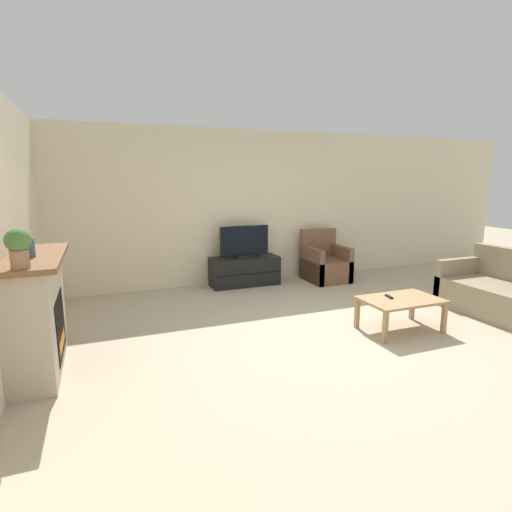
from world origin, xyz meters
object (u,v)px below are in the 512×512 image
Objects in this scene: fireplace at (37,312)px; mantel_vase_left at (24,255)px; armchair at (325,264)px; tv_stand at (245,271)px; potted_plant at (18,246)px; mantel_vase_centre_left at (30,247)px; coffee_table at (401,302)px; tv at (244,243)px; remote at (389,297)px.

mantel_vase_left is at bearing -87.80° from fireplace.
tv_stand is at bearing 172.01° from armchair.
potted_plant reaches higher than mantel_vase_left.
mantel_vase_centre_left is at bearing -81.27° from fireplace.
tv_stand is 1.26× the size of coffee_table.
tv is at bearing -90.00° from tv_stand.
fireplace reaches higher than tv_stand.
armchair is (1.50, -0.21, 0.05)m from tv_stand.
potted_plant is at bearing -90.00° from mantel_vase_centre_left.
coffee_table is (4.00, -0.50, -0.22)m from fireplace.
mantel_vase_centre_left is 0.22× the size of armchair.
tv_stand is at bearing 90.00° from tv.
mantel_vase_left reaches higher than armchair.
mantel_vase_centre_left is 0.21× the size of coffee_table.
mantel_vase_left is 0.20× the size of tv.
coffee_table is (-0.45, -2.53, 0.06)m from armchair.
tv_stand is at bearing 42.40° from mantel_vase_left.
fireplace is 0.78m from mantel_vase_left.
tv_stand is 1.51m from armchair.
mantel_vase_centre_left is 0.52m from potted_plant.
potted_plant is (0.00, -0.18, 0.11)m from mantel_vase_left.
mantel_vase_centre_left is 4.10m from coffee_table.
potted_plant is (0.02, -0.62, 0.75)m from fireplace.
tv reaches higher than tv_stand.
mantel_vase_centre_left is 0.23× the size of tv.
fireplace is at bearing -174.17° from remote.
remote is at bearing 3.15° from potted_plant.
tv_stand is (2.94, 2.87, -1.07)m from potted_plant.
mantel_vase_left is 0.18× the size of coffee_table.
mantel_vase_centre_left is 0.17× the size of tv_stand.
potted_plant is 4.24m from tv_stand.
fireplace is 3.92m from remote.
potted_plant is at bearing -165.00° from remote.
mantel_vase_centre_left reaches higher than tv_stand.
tv_stand is 0.51m from tv.
mantel_vase_left is at bearing -167.71° from remote.
mantel_vase_centre_left is at bearing -141.34° from tv.
potted_plant reaches higher than fireplace.
potted_plant is 0.37× the size of tv.
fireplace is 0.66m from mantel_vase_centre_left.
mantel_vase_centre_left reaches higher than fireplace.
coffee_table is (3.99, -0.06, -0.86)m from mantel_vase_left.
tv is 2.83m from remote.
potted_plant is at bearing -88.45° from fireplace.
coffee_table is at bearing -0.84° from mantel_vase_left.
mantel_vase_centre_left is at bearing -141.31° from tv_stand.
potted_plant is at bearing -149.10° from armchair.
potted_plant is 0.34× the size of coffee_table.
mantel_vase_left is 3.96m from remote.
coffee_table is 0.15m from remote.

